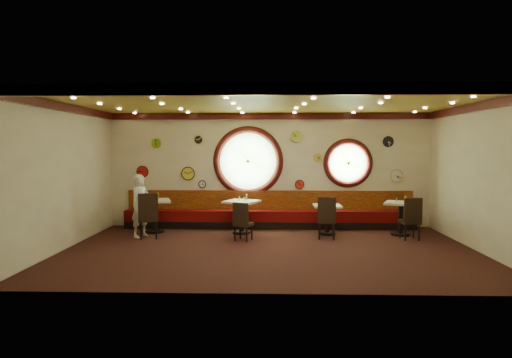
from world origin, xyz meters
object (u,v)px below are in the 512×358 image
Objects in this scene: condiment_c_salt at (323,202)px; condiment_a_bottle at (158,196)px; condiment_d_salt at (396,200)px; condiment_c_pepper at (326,203)px; table_c at (327,216)px; chair_a at (148,213)px; table_d at (401,214)px; condiment_b_salt at (239,199)px; condiment_c_bottle at (331,202)px; condiment_d_pepper at (405,200)px; condiment_d_bottle at (405,199)px; condiment_a_pepper at (152,198)px; condiment_b_pepper at (244,199)px; condiment_b_bottle at (246,197)px; chair_b at (242,219)px; chair_d at (411,216)px; chair_c at (327,215)px; condiment_a_salt at (153,197)px; waiter at (141,206)px; table_b at (242,213)px.

condiment_a_bottle is at bearing 178.51° from condiment_c_salt.
condiment_d_salt reaches higher than condiment_c_pepper.
table_c is 4.51m from chair_a.
table_d is 10.58× the size of condiment_c_salt.
condiment_d_salt is at bearing 0.71° from condiment_c_pepper.
condiment_a_bottle is at bearing 176.82° from condiment_b_salt.
condiment_d_salt is 0.64× the size of condiment_c_bottle.
condiment_c_pepper is 4.42m from condiment_a_bottle.
chair_a reaches higher than condiment_d_pepper.
table_d is 1.91m from condiment_c_pepper.
condiment_a_pepper is at bearing -179.68° from condiment_d_bottle.
condiment_b_pepper is (-4.00, 0.10, 0.37)m from table_d.
condiment_d_pepper is (4.08, -0.15, -0.00)m from condiment_b_pepper.
condiment_d_pepper reaches higher than condiment_c_salt.
condiment_c_pepper is at bearing -6.54° from condiment_b_bottle.
condiment_b_salt is (-0.13, 1.00, 0.37)m from chair_b.
chair_d is at bearing -19.94° from table_c.
chair_c is at bearing -161.49° from condiment_d_salt.
condiment_a_pepper is (-4.43, -0.08, 0.11)m from condiment_c_salt.
condiment_b_pepper is 4.08m from condiment_d_pepper.
condiment_c_pepper is at bearing -3.22° from condiment_a_salt.
condiment_c_pepper is at bearing 89.75° from chair_c.
table_d is at bearing -0.28° from condiment_c_pepper.
condiment_c_bottle is at bearing -52.71° from waiter.
condiment_b_salt is 2.27m from condiment_a_pepper.
condiment_c_pepper is (0.08, -0.16, 0.01)m from condiment_c_salt.
table_c is 2.18m from condiment_b_pepper.
chair_d is 3.97× the size of condiment_c_bottle.
condiment_a_salt is 1.18× the size of condiment_c_salt.
condiment_b_pepper reaches higher than table_d.
condiment_d_bottle is at bearing 1.02° from condiment_c_bottle.
chair_c reaches higher than condiment_d_pepper.
condiment_a_salt is 2.42m from condiment_b_pepper.
table_c is 8.06× the size of condiment_b_pepper.
condiment_c_pepper reaches higher than table_c.
condiment_d_bottle reaches higher than table_c.
condiment_b_pepper is (-2.03, -0.07, 0.10)m from condiment_c_salt.
condiment_d_salt is at bearing -4.13° from condiment_c_salt.
condiment_d_pepper is 4.04m from condiment_b_bottle.
condiment_c_salt is 0.18m from condiment_c_pepper.
condiment_d_bottle is at bearing 0.37° from condiment_b_pepper.
chair_a is at bearing -173.65° from condiment_d_salt.
condiment_b_salt is 0.63× the size of condiment_d_bottle.
table_d is 6.43m from condiment_a_salt.
condiment_d_pepper is (4.15, -0.17, 0.36)m from table_b.
condiment_b_salt is 2.50m from waiter.
condiment_d_pepper is (1.94, -0.10, 0.42)m from table_c.
table_b is 6.67× the size of condiment_b_bottle.
condiment_a_pepper is at bearing 179.48° from condiment_d_salt.
chair_c is (2.11, -0.71, 0.06)m from table_b.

